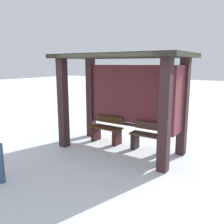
# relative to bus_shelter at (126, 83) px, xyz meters

# --- Properties ---
(ground_plane) EXTENTS (60.00, 60.00, 0.00)m
(ground_plane) POSITION_rel_bus_shelter_xyz_m (-0.08, -0.15, -1.80)
(ground_plane) COLOR white
(bus_shelter) EXTENTS (3.47, 1.77, 2.52)m
(bus_shelter) POSITION_rel_bus_shelter_xyz_m (0.00, 0.00, 0.00)
(bus_shelter) COLOR #342022
(bus_shelter) RESTS_ON ground
(bench_left_inside) EXTENTS (0.95, 0.40, 0.75)m
(bench_left_inside) POSITION_rel_bus_shelter_xyz_m (-0.75, 0.17, -1.46)
(bench_left_inside) COLOR #462B16
(bench_left_inside) RESTS_ON ground
(bench_center_inside) EXTENTS (0.95, 0.35, 0.75)m
(bench_center_inside) POSITION_rel_bus_shelter_xyz_m (0.58, 0.17, -1.46)
(bench_center_inside) COLOR #48352A
(bench_center_inside) RESTS_ON ground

